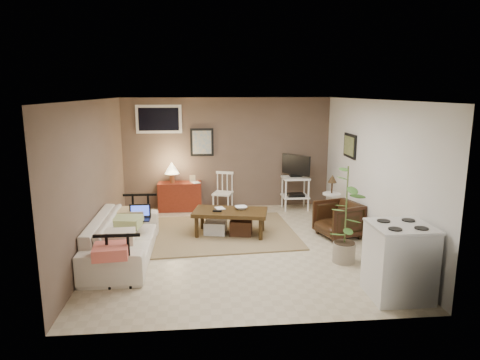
{
  "coord_description": "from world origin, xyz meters",
  "views": [
    {
      "loc": [
        -0.59,
        -6.74,
        2.53
      ],
      "look_at": [
        0.08,
        0.35,
        1.05
      ],
      "focal_mm": 32.0,
      "sensor_mm": 36.0,
      "label": 1
    }
  ],
  "objects": [
    {
      "name": "tv_stand",
      "position": [
        1.45,
        2.13,
        0.63
      ],
      "size": [
        0.56,
        0.58,
        1.2
      ],
      "color": "white",
      "rests_on": "floor"
    },
    {
      "name": "window",
      "position": [
        -1.45,
        2.48,
        1.95
      ],
      "size": [
        0.96,
        0.03,
        0.6
      ],
      "primitive_type": "cube",
      "color": "white"
    },
    {
      "name": "book_console",
      "position": [
        -0.77,
        2.17,
        0.71
      ],
      "size": [
        0.15,
        0.07,
        0.2
      ],
      "primitive_type": "imported",
      "rotation": [
        0.0,
        0.0,
        0.35
      ],
      "color": "#3A260F",
      "rests_on": "red_console"
    },
    {
      "name": "red_console",
      "position": [
        -1.06,
        2.29,
        0.37
      ],
      "size": [
        0.92,
        0.41,
        1.06
      ],
      "color": "maroon",
      "rests_on": "floor"
    },
    {
      "name": "side_table",
      "position": [
        1.96,
        1.2,
        0.58
      ],
      "size": [
        0.35,
        0.35,
        0.94
      ],
      "color": "white",
      "rests_on": "floor"
    },
    {
      "name": "armchair",
      "position": [
        1.81,
        0.3,
        0.34
      ],
      "size": [
        0.8,
        0.82,
        0.69
      ],
      "primitive_type": "imported",
      "rotation": [
        0.0,
        0.0,
        -1.28
      ],
      "color": "black",
      "rests_on": "floor"
    },
    {
      "name": "spindle_chair",
      "position": [
        -0.13,
        2.11,
        0.39
      ],
      "size": [
        0.48,
        0.48,
        0.84
      ],
      "color": "white",
      "rests_on": "floor"
    },
    {
      "name": "rug",
      "position": [
        -0.28,
        0.66,
        0.01
      ],
      "size": [
        2.86,
        2.35,
        0.03
      ],
      "primitive_type": "cube",
      "rotation": [
        0.0,
        0.0,
        0.07
      ],
      "color": "#8C7551",
      "rests_on": "floor"
    },
    {
      "name": "book_table",
      "position": [
        -0.33,
        0.64,
        0.57
      ],
      "size": [
        0.15,
        0.05,
        0.21
      ],
      "primitive_type": "imported",
      "rotation": [
        0.0,
        0.0,
        0.26
      ],
      "color": "#3A260F",
      "rests_on": "coffee_table"
    },
    {
      "name": "laptop",
      "position": [
        -1.59,
        0.04,
        0.57
      ],
      "size": [
        0.34,
        0.25,
        0.23
      ],
      "color": "black",
      "rests_on": "sofa"
    },
    {
      "name": "art_right",
      "position": [
        2.23,
        1.05,
        1.52
      ],
      "size": [
        0.03,
        0.6,
        0.45
      ],
      "primitive_type": "cube",
      "color": "black"
    },
    {
      "name": "coffee_table",
      "position": [
        -0.09,
        0.53,
        0.27
      ],
      "size": [
        1.4,
        0.91,
        0.49
      ],
      "color": "#3A260F",
      "rests_on": "floor"
    },
    {
      "name": "sofa_pillows",
      "position": [
        -1.75,
        -0.6,
        0.54
      ],
      "size": [
        0.43,
        2.13,
        0.15
      ],
      "primitive_type": null,
      "color": "beige",
      "rests_on": "sofa"
    },
    {
      "name": "potted_plant",
      "position": [
        1.54,
        -0.84,
        0.79
      ],
      "size": [
        0.37,
        0.37,
        1.49
      ],
      "color": "gray",
      "rests_on": "floor"
    },
    {
      "name": "floor",
      "position": [
        0.0,
        0.0,
        0.0
      ],
      "size": [
        5.0,
        5.0,
        0.0
      ],
      "primitive_type": "plane",
      "color": "#C1B293",
      "rests_on": "ground"
    },
    {
      "name": "sofa_end_rails",
      "position": [
        -1.67,
        -0.35,
        0.38
      ],
      "size": [
        0.6,
        2.23,
        0.75
      ],
      "primitive_type": null,
      "color": "black",
      "rests_on": "floor"
    },
    {
      "name": "stove",
      "position": [
        1.84,
        -1.98,
        0.47
      ],
      "size": [
        0.73,
        0.68,
        0.95
      ],
      "color": "silver",
      "rests_on": "floor"
    },
    {
      "name": "sofa",
      "position": [
        -1.8,
        -0.35,
        0.44
      ],
      "size": [
        0.65,
        2.24,
        0.87
      ],
      "primitive_type": "imported",
      "rotation": [
        0.0,
        0.0,
        1.57
      ],
      "color": "white",
      "rests_on": "floor"
    },
    {
      "name": "art_back",
      "position": [
        -0.55,
        2.48,
        1.45
      ],
      "size": [
        0.5,
        0.03,
        0.6
      ],
      "primitive_type": "cube",
      "color": "black"
    },
    {
      "name": "bowl",
      "position": [
        0.12,
        0.6,
        0.57
      ],
      "size": [
        0.22,
        0.09,
        0.22
      ],
      "primitive_type": "imported",
      "rotation": [
        0.0,
        0.0,
        0.16
      ],
      "color": "#3A260F",
      "rests_on": "coffee_table"
    }
  ]
}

